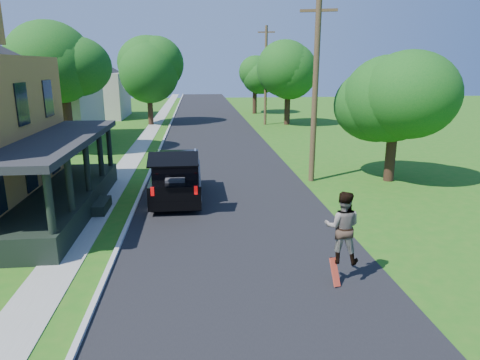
{
  "coord_description": "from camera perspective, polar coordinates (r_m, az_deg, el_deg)",
  "views": [
    {
      "loc": [
        -1.36,
        -11.21,
        5.83
      ],
      "look_at": [
        0.07,
        3.0,
        1.99
      ],
      "focal_mm": 32.0,
      "sensor_mm": 36.0,
      "label": 1
    }
  ],
  "objects": [
    {
      "name": "tree_left_mid",
      "position": [
        30.45,
        -22.65,
        13.62
      ],
      "size": [
        6.7,
        6.34,
        8.53
      ],
      "rotation": [
        0.0,
        0.0,
        0.3
      ],
      "color": "black",
      "rests_on": "ground"
    },
    {
      "name": "tree_right_near",
      "position": [
        23.02,
        20.01,
        10.84
      ],
      "size": [
        5.77,
        5.87,
        7.18
      ],
      "rotation": [
        0.0,
        0.0,
        -0.23
      ],
      "color": "black",
      "rests_on": "ground"
    },
    {
      "name": "tree_left_far",
      "position": [
        44.35,
        -12.2,
        14.75
      ],
      "size": [
        6.7,
        6.81,
        8.94
      ],
      "rotation": [
        0.0,
        0.0,
        -0.26
      ],
      "color": "black",
      "rests_on": "ground"
    },
    {
      "name": "skateboard",
      "position": [
        12.18,
        12.53,
        -11.99
      ],
      "size": [
        0.26,
        0.47,
        0.71
      ],
      "rotation": [
        0.0,
        0.0,
        0.35
      ],
      "color": "#AD240E",
      "rests_on": "ground"
    },
    {
      "name": "utility_pole_far",
      "position": [
        43.54,
        3.45,
        13.82
      ],
      "size": [
        1.65,
        0.47,
        9.55
      ],
      "rotation": [
        0.0,
        0.0,
        -0.21
      ],
      "color": "#3D291C",
      "rests_on": "ground"
    },
    {
      "name": "neighbor_house_far",
      "position": [
        52.65,
        -19.56,
        12.42
      ],
      "size": [
        12.78,
        12.78,
        8.3
      ],
      "color": "#A8A295",
      "rests_on": "ground"
    },
    {
      "name": "tree_right_mid",
      "position": [
        43.87,
        6.42,
        14.78
      ],
      "size": [
        6.33,
        6.47,
        8.59
      ],
      "rotation": [
        0.0,
        0.0,
        -0.26
      ],
      "color": "black",
      "rests_on": "ground"
    },
    {
      "name": "neighbor_house_mid",
      "position": [
        37.28,
        -25.26,
        11.12
      ],
      "size": [
        12.78,
        12.78,
        8.3
      ],
      "color": "#A8A295",
      "rests_on": "ground"
    },
    {
      "name": "curb",
      "position": [
        31.86,
        -10.53,
        4.25
      ],
      "size": [
        0.15,
        120.0,
        0.12
      ],
      "primitive_type": "cube",
      "color": "#A7A7A2",
      "rests_on": "ground"
    },
    {
      "name": "ground",
      "position": [
        12.71,
        1.07,
        -12.26
      ],
      "size": [
        140.0,
        140.0,
        0.0
      ],
      "primitive_type": "plane",
      "color": "#1F6414",
      "rests_on": "ground"
    },
    {
      "name": "skateboarder",
      "position": [
        12.01,
        13.49,
        -6.11
      ],
      "size": [
        1.17,
        1.03,
        2.02
      ],
      "rotation": [
        0.0,
        0.0,
        2.82
      ],
      "color": "black",
      "rests_on": "ground"
    },
    {
      "name": "street",
      "position": [
        31.78,
        -3.21,
        4.45
      ],
      "size": [
        8.0,
        120.0,
        0.02
      ],
      "primitive_type": "cube",
      "color": "black",
      "rests_on": "ground"
    },
    {
      "name": "black_suv",
      "position": [
        19.32,
        -8.42,
        0.33
      ],
      "size": [
        2.12,
        5.48,
        2.55
      ],
      "rotation": [
        0.0,
        0.0,
        0.0
      ],
      "color": "black",
      "rests_on": "ground"
    },
    {
      "name": "tree_right_far",
      "position": [
        53.89,
        1.96,
        14.08
      ],
      "size": [
        5.5,
        5.19,
        7.44
      ],
      "rotation": [
        0.0,
        0.0,
        0.19
      ],
      "color": "black",
      "rests_on": "ground"
    },
    {
      "name": "sidewalk",
      "position": [
        32.03,
        -13.3,
        4.15
      ],
      "size": [
        1.3,
        120.0,
        0.03
      ],
      "primitive_type": "cube",
      "color": "gray",
      "rests_on": "ground"
    },
    {
      "name": "utility_pole_near",
      "position": [
        21.89,
        10.0,
        11.75
      ],
      "size": [
        1.73,
        0.67,
        9.0
      ],
      "rotation": [
        0.0,
        0.0,
        -0.31
      ],
      "color": "#3D291C",
      "rests_on": "ground"
    }
  ]
}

